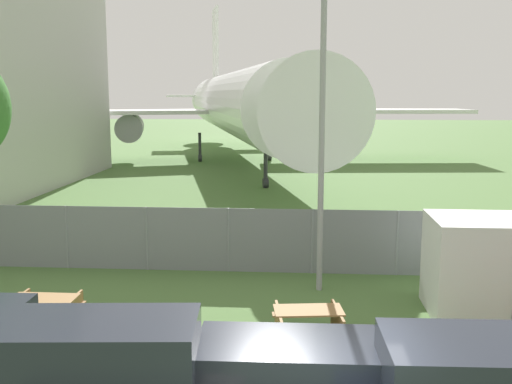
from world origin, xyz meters
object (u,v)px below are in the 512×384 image
airplane (237,104)px  picnic_bench_open_grass (44,310)px  car_champagne_van_mid_left (87,383)px  car_grey_hatchback_near_left (288,384)px  portable_cabin (496,267)px  picnic_bench_near_cabin (308,322)px

airplane → picnic_bench_open_grass: (-0.94, -34.02, -4.18)m
car_champagne_van_mid_left → car_grey_hatchback_near_left: car_champagne_van_mid_left is taller
airplane → car_grey_hatchback_near_left: size_ratio=11.86×
portable_cabin → picnic_bench_near_cabin: 5.13m
airplane → picnic_bench_open_grass: size_ratio=31.71×
portable_cabin → picnic_bench_open_grass: bearing=-170.3°
picnic_bench_open_grass → car_champagne_van_mid_left: bearing=-59.4°
airplane → car_champagne_van_mid_left: size_ratio=9.96×
portable_cabin → car_grey_hatchback_near_left: portable_cabin is taller
picnic_bench_near_cabin → picnic_bench_open_grass: size_ratio=1.09×
picnic_bench_open_grass → car_champagne_van_mid_left: 5.28m
airplane → picnic_bench_near_cabin: size_ratio=28.99×
picnic_bench_open_grass → car_grey_hatchback_near_left: car_grey_hatchback_near_left is taller
airplane → portable_cabin: bearing=3.5°
airplane → car_grey_hatchback_near_left: (4.79, -37.90, -3.81)m
airplane → portable_cabin: airplane is taller
car_grey_hatchback_near_left → airplane: bearing=96.3°
airplane → portable_cabin: 33.88m
car_champagne_van_mid_left → car_grey_hatchback_near_left: (3.06, 0.64, -0.23)m
picnic_bench_near_cabin → car_grey_hatchback_near_left: (-0.38, -3.58, 0.37)m
car_champagne_van_mid_left → airplane: bearing=88.0°
picnic_bench_near_cabin → picnic_bench_open_grass: (-6.11, 0.30, 0.00)m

